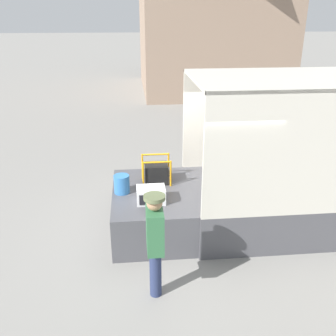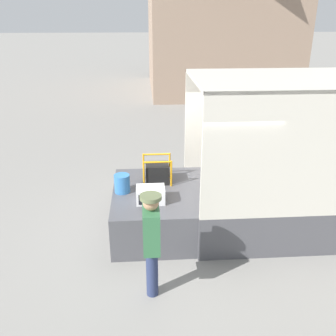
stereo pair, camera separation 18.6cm
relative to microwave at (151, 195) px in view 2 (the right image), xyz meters
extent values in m
plane|color=gray|center=(0.80, 0.45, -0.96)|extent=(160.00, 160.00, 0.00)
cube|color=#4C4C51|center=(3.27, 0.45, -0.55)|extent=(4.94, 2.36, 0.82)
cube|color=beige|center=(3.27, 1.60, 0.93)|extent=(4.94, 0.06, 2.14)
cube|color=beige|center=(3.27, 0.45, 1.97)|extent=(4.94, 2.36, 0.06)
cylinder|color=orange|center=(1.99, 0.48, 0.04)|extent=(0.29, 0.29, 0.37)
cube|color=#B2A893|center=(3.38, 1.11, -0.02)|extent=(0.44, 0.32, 0.24)
cube|color=#4C4C51|center=(0.04, 0.45, -0.55)|extent=(1.52, 2.24, 0.82)
cube|color=white|center=(0.00, 0.00, 0.00)|extent=(0.52, 0.38, 0.28)
cube|color=black|center=(-0.05, -0.19, 0.00)|extent=(0.33, 0.01, 0.19)
cube|color=black|center=(0.16, 0.85, 0.05)|extent=(0.46, 0.38, 0.39)
cylinder|color=slate|center=(0.34, 0.85, 0.07)|extent=(0.17, 0.21, 0.21)
cylinder|color=orange|center=(-0.11, 0.63, 0.13)|extent=(0.04, 0.04, 0.54)
cylinder|color=orange|center=(0.43, 0.63, 0.13)|extent=(0.04, 0.04, 0.54)
cylinder|color=orange|center=(-0.11, 1.07, 0.13)|extent=(0.04, 0.04, 0.54)
cylinder|color=orange|center=(0.43, 1.07, 0.13)|extent=(0.04, 0.04, 0.54)
cylinder|color=orange|center=(0.16, 0.63, 0.38)|extent=(0.54, 0.04, 0.04)
cylinder|color=orange|center=(0.16, 1.07, 0.38)|extent=(0.54, 0.04, 0.04)
cylinder|color=#3370B2|center=(-0.53, 0.44, 0.04)|extent=(0.30, 0.30, 0.35)
cylinder|color=navy|center=(-0.02, -1.50, -0.55)|extent=(0.18, 0.18, 0.82)
cube|color=#336B42|center=(-0.02, -1.50, 0.19)|extent=(0.24, 0.44, 0.65)
sphere|color=tan|center=(-0.02, -1.50, 0.63)|extent=(0.23, 0.23, 0.23)
cylinder|color=#606B47|center=(-0.02, -1.50, 0.71)|extent=(0.31, 0.31, 0.06)
cube|color=gray|center=(4.05, 15.25, 2.34)|extent=(7.27, 7.93, 6.60)
camera|label=1|loc=(-0.29, -6.08, 3.06)|focal=40.00mm
camera|label=2|loc=(-0.10, -6.09, 3.06)|focal=40.00mm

